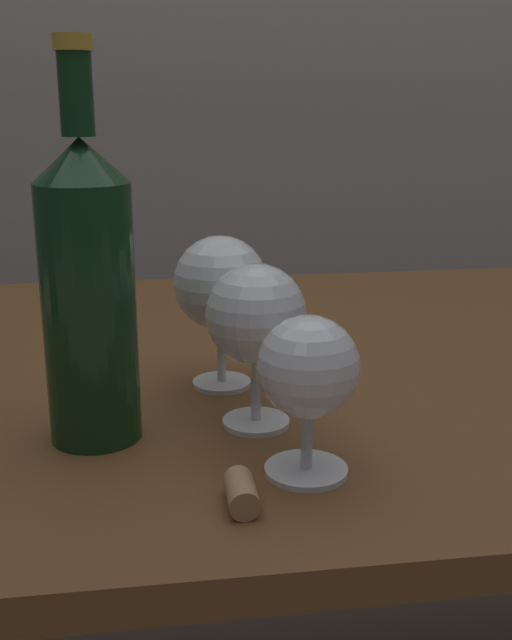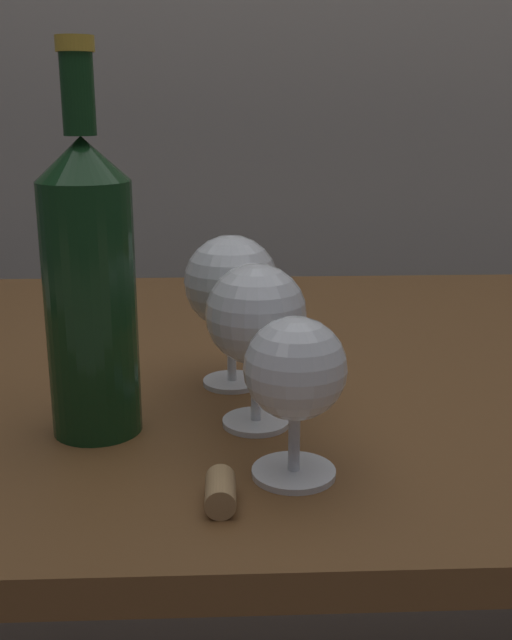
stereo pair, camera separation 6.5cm
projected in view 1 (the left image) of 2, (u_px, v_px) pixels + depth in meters
The scene contains 6 objects.
dining_table at pixel (316, 426), 0.89m from camera, with size 1.33×0.81×0.70m.
wine_glass_white at pixel (308, 371), 0.57m from camera, with size 0.08×0.08×0.13m.
wine_glass_merlot at pixel (256, 316), 0.65m from camera, with size 0.09×0.09×0.14m.
wine_glass_chardonnay at pixel (220, 285), 0.74m from camera, with size 0.09×0.09×0.15m.
wine_bottle at pixel (88, 288), 0.62m from camera, with size 0.08×0.08×0.32m.
cork at pixel (241, 493), 0.54m from camera, with size 0.02×0.02×0.04m, color tan.
Camera 1 is at (-0.19, -0.80, 0.98)m, focal length 43.02 mm.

